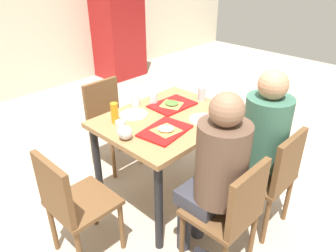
{
  "coord_description": "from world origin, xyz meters",
  "views": [
    {
      "loc": [
        -1.64,
        -1.57,
        1.91
      ],
      "look_at": [
        0.0,
        0.0,
        0.7
      ],
      "focal_mm": 34.55,
      "sensor_mm": 36.0,
      "label": 1
    }
  ],
  "objects": [
    {
      "name": "paper_plate_near_edge",
      "position": [
        0.16,
        -0.23,
        0.78
      ],
      "size": [
        0.22,
        0.22,
        0.01
      ],
      "primitive_type": "cylinder",
      "color": "white",
      "rests_on": "main_table"
    },
    {
      "name": "soda_can",
      "position": [
        0.44,
        0.02,
        0.83
      ],
      "size": [
        0.07,
        0.07,
        0.12
      ],
      "primitive_type": "cylinder",
      "color": "#B7BCC6",
      "rests_on": "main_table"
    },
    {
      "name": "chair_left_end",
      "position": [
        -0.91,
        0.0,
        0.49
      ],
      "size": [
        0.4,
        0.4,
        0.85
      ],
      "color": "brown",
      "rests_on": "ground_plane"
    },
    {
      "name": "condiment_bottle",
      "position": [
        -0.34,
        0.23,
        0.85
      ],
      "size": [
        0.06,
        0.06,
        0.16
      ],
      "primitive_type": "cylinder",
      "color": "orange",
      "rests_on": "main_table"
    },
    {
      "name": "chair_near_left",
      "position": [
        -0.26,
        -0.8,
        0.49
      ],
      "size": [
        0.4,
        0.4,
        0.85
      ],
      "color": "brown",
      "rests_on": "ground_plane"
    },
    {
      "name": "pizza_slice_b",
      "position": [
        0.17,
        0.12,
        0.8
      ],
      "size": [
        0.22,
        0.23,
        0.02
      ],
      "color": "#C68C47",
      "rests_on": "tray_red_far"
    },
    {
      "name": "tray_red_far",
      "position": [
        0.18,
        0.12,
        0.78
      ],
      "size": [
        0.37,
        0.27,
        0.02
      ],
      "primitive_type": "cube",
      "rotation": [
        0.0,
        0.0,
        -0.03
      ],
      "color": "#B21414",
      "rests_on": "main_table"
    },
    {
      "name": "plastic_cup_c",
      "position": [
        -0.42,
        0.06,
        0.82
      ],
      "size": [
        0.07,
        0.07,
        0.1
      ],
      "primitive_type": "cylinder",
      "color": "white",
      "rests_on": "main_table"
    },
    {
      "name": "paper_plate_center",
      "position": [
        -0.16,
        0.23,
        0.78
      ],
      "size": [
        0.22,
        0.22,
        0.01
      ],
      "primitive_type": "cylinder",
      "color": "white",
      "rests_on": "main_table"
    },
    {
      "name": "person_in_brown_jacket",
      "position": [
        0.26,
        -0.66,
        0.74
      ],
      "size": [
        0.32,
        0.42,
        1.26
      ],
      "color": "#383842",
      "rests_on": "ground_plane"
    },
    {
      "name": "plastic_cup_a",
      "position": [
        -0.03,
        0.35,
        0.82
      ],
      "size": [
        0.07,
        0.07,
        0.1
      ],
      "primitive_type": "cylinder",
      "color": "white",
      "rests_on": "main_table"
    },
    {
      "name": "plastic_cup_d",
      "position": [
        0.1,
        0.27,
        0.82
      ],
      "size": [
        0.07,
        0.07,
        0.1
      ],
      "primitive_type": "cylinder",
      "color": "white",
      "rests_on": "main_table"
    },
    {
      "name": "person_in_red",
      "position": [
        -0.26,
        -0.66,
        0.74
      ],
      "size": [
        0.32,
        0.42,
        1.26
      ],
      "color": "#383842",
      "rests_on": "ground_plane"
    },
    {
      "name": "chair_far_side",
      "position": [
        0.0,
        0.8,
        0.49
      ],
      "size": [
        0.4,
        0.4,
        0.85
      ],
      "color": "brown",
      "rests_on": "ground_plane"
    },
    {
      "name": "pizza_slice_a",
      "position": [
        -0.18,
        -0.16,
        0.8
      ],
      "size": [
        0.24,
        0.24,
        0.02
      ],
      "color": "#C68C47",
      "rests_on": "tray_red_near"
    },
    {
      "name": "plastic_cup_b",
      "position": [
        0.03,
        -0.35,
        0.82
      ],
      "size": [
        0.07,
        0.07,
        0.1
      ],
      "primitive_type": "cylinder",
      "color": "white",
      "rests_on": "main_table"
    },
    {
      "name": "drink_fridge",
      "position": [
        1.77,
        2.85,
        0.95
      ],
      "size": [
        0.7,
        0.6,
        1.9
      ],
      "primitive_type": "cube",
      "color": "maroon",
      "rests_on": "ground_plane"
    },
    {
      "name": "tray_red_near",
      "position": [
        -0.18,
        -0.15,
        0.78
      ],
      "size": [
        0.39,
        0.31,
        0.02
      ],
      "primitive_type": "cube",
      "rotation": [
        0.0,
        0.0,
        0.14
      ],
      "color": "#B21414",
      "rests_on": "main_table"
    },
    {
      "name": "main_table",
      "position": [
        0.0,
        0.0,
        0.66
      ],
      "size": [
        1.05,
        0.83,
        0.77
      ],
      "color": "#9E7247",
      "rests_on": "ground_plane"
    },
    {
      "name": "chair_near_right",
      "position": [
        0.26,
        -0.8,
        0.49
      ],
      "size": [
        0.4,
        0.4,
        0.85
      ],
      "color": "brown",
      "rests_on": "ground_plane"
    },
    {
      "name": "ground_plane",
      "position": [
        0.0,
        0.0,
        -0.01
      ],
      "size": [
        10.0,
        10.0,
        0.02
      ],
      "primitive_type": "cube",
      "color": "#B7A893"
    },
    {
      "name": "foil_bundle",
      "position": [
        -0.44,
        -0.02,
        0.82
      ],
      "size": [
        0.1,
        0.1,
        0.1
      ],
      "primitive_type": "sphere",
      "color": "silver",
      "rests_on": "main_table"
    }
  ]
}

